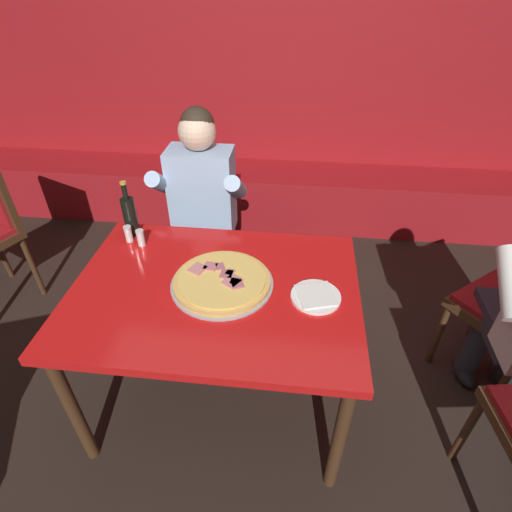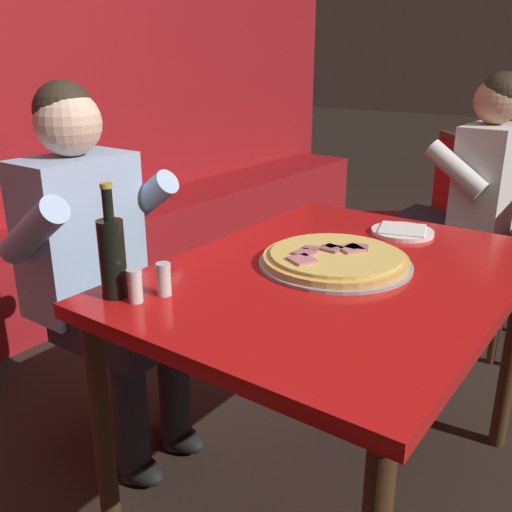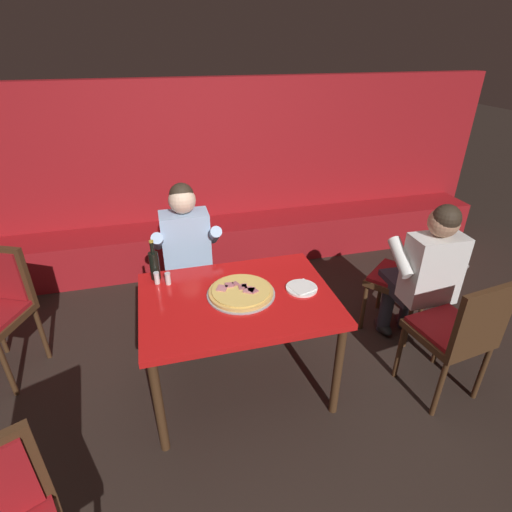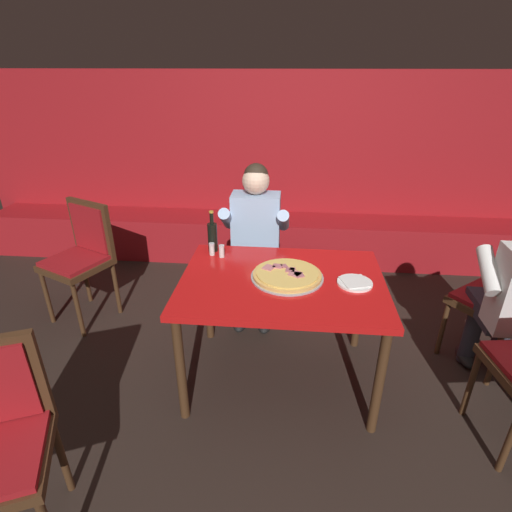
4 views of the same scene
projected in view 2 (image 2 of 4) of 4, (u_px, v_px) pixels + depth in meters
ground_plane at (326, 486)px, 1.88m from camera, size 24.00×24.00×0.00m
booth_bench at (1, 291)px, 2.84m from camera, size 6.46×0.48×0.46m
main_dining_table at (336, 297)px, 1.65m from camera, size 1.24×0.91×0.77m
pizza at (335, 259)px, 1.65m from camera, size 0.45×0.45×0.05m
plate_white_paper at (402, 231)px, 1.94m from camera, size 0.21×0.21×0.02m
beer_bottle at (112, 255)px, 1.41m from camera, size 0.07×0.07×0.29m
shaker_red_pepper_flakes at (135, 287)px, 1.40m from camera, size 0.04×0.04×0.09m
shaker_parmesan at (164, 281)px, 1.44m from camera, size 0.04×0.04×0.09m
diner_seated_blue_shirt at (99, 260)px, 1.88m from camera, size 0.53×0.53×1.27m
dining_chair_side_aisle at (427, 214)px, 2.97m from camera, size 0.62×0.62×0.96m
diner_standing_companion at (467, 193)px, 2.77m from camera, size 0.54×0.54×1.27m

